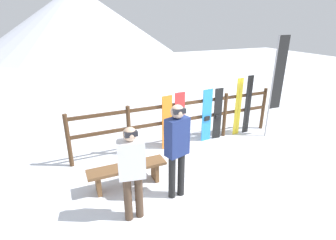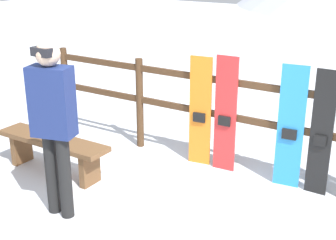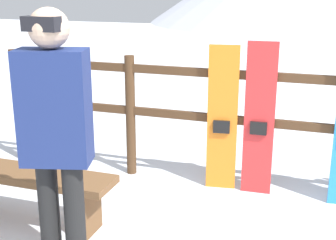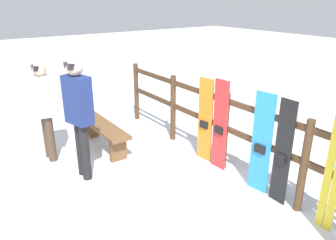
% 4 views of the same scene
% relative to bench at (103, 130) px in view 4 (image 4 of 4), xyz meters
% --- Properties ---
extents(ground_plane, '(40.00, 40.00, 0.00)m').
position_rel_bench_xyz_m(ground_plane, '(1.78, -0.34, -0.35)').
color(ground_plane, white).
extents(fence, '(5.61, 0.10, 1.25)m').
position_rel_bench_xyz_m(fence, '(1.78, 1.27, 0.39)').
color(fence, '#4C331E').
rests_on(fence, ground).
extents(bench, '(1.55, 0.36, 0.46)m').
position_rel_bench_xyz_m(bench, '(0.00, 0.00, 0.00)').
color(bench, brown).
rests_on(bench, ground).
extents(person_navy, '(0.46, 0.33, 1.82)m').
position_rel_bench_xyz_m(person_navy, '(0.76, -0.66, 0.73)').
color(person_navy, black).
rests_on(person_navy, ground).
extents(person_white, '(0.46, 0.31, 1.66)m').
position_rel_bench_xyz_m(person_white, '(-0.14, -0.91, 0.61)').
color(person_white, '#4C3828').
rests_on(person_white, ground).
extents(snowboard_orange, '(0.29, 0.08, 1.41)m').
position_rel_bench_xyz_m(snowboard_orange, '(1.38, 1.21, 0.35)').
color(snowboard_orange, orange).
rests_on(snowboard_orange, ground).
extents(snowboard_red, '(0.28, 0.06, 1.45)m').
position_rel_bench_xyz_m(snowboard_red, '(1.73, 1.21, 0.37)').
color(snowboard_red, red).
rests_on(snowboard_red, ground).
extents(snowboard_blue, '(0.30, 0.08, 1.45)m').
position_rel_bench_xyz_m(snowboard_blue, '(2.54, 1.21, 0.37)').
color(snowboard_blue, '#288CE0').
rests_on(snowboard_blue, ground).
extents(snowboard_black_stripe, '(0.24, 0.06, 1.44)m').
position_rel_bench_xyz_m(snowboard_black_stripe, '(2.88, 1.21, 0.37)').
color(snowboard_black_stripe, black).
rests_on(snowboard_black_stripe, ground).
extents(ski_pair_yellow, '(0.19, 0.02, 1.65)m').
position_rel_bench_xyz_m(ski_pair_yellow, '(3.55, 1.21, 0.48)').
color(ski_pair_yellow, yellow).
rests_on(ski_pair_yellow, ground).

